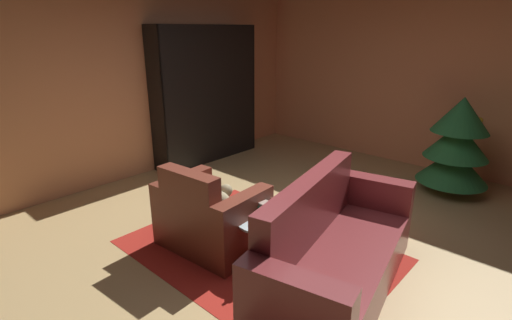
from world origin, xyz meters
TOP-DOWN VIEW (x-y plane):
  - ground_plane at (0.00, 0.00)m, footprint 8.04×8.04m
  - wall_back at (0.00, 3.38)m, footprint 5.72×0.06m
  - wall_left at (-2.83, 0.00)m, footprint 0.06×6.82m
  - area_rug at (-0.04, -0.25)m, footprint 2.51×1.82m
  - bookshelf_unit at (-2.57, 1.45)m, footprint 0.37×1.91m
  - armchair_red at (-0.46, -0.51)m, footprint 1.04×0.79m
  - couch_red at (0.81, -0.26)m, footprint 1.15×2.13m
  - coffee_table at (0.13, -0.25)m, footprint 0.72×0.72m
  - book_stack_on_table at (0.12, -0.26)m, footprint 0.23×0.18m
  - bottle_on_table at (0.26, -0.40)m, footprint 0.07×0.07m
  - decorated_tree at (0.89, 2.58)m, footprint 0.89×0.89m

SIDE VIEW (x-z plane):
  - ground_plane at x=0.00m, z-range 0.00..0.00m
  - area_rug at x=-0.04m, z-range 0.00..0.01m
  - armchair_red at x=-0.46m, z-range -0.13..0.75m
  - couch_red at x=0.81m, z-range -0.16..0.81m
  - coffee_table at x=0.13m, z-range 0.18..0.63m
  - book_stack_on_table at x=0.12m, z-range 0.44..0.57m
  - bottle_on_table at x=0.26m, z-range 0.42..0.69m
  - decorated_tree at x=0.89m, z-range 0.02..1.31m
  - bookshelf_unit at x=-2.57m, z-range 0.00..2.16m
  - wall_back at x=0.00m, z-range 0.00..2.68m
  - wall_left at x=-2.83m, z-range 0.00..2.68m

